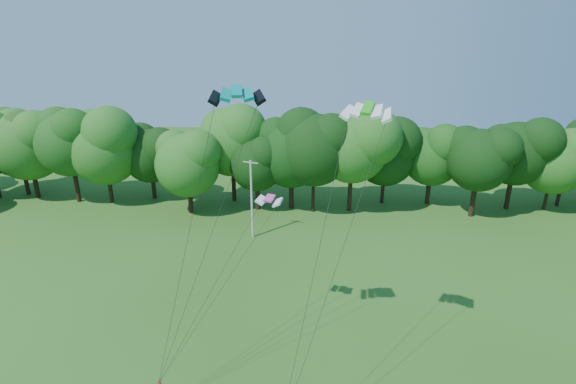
{
  "coord_description": "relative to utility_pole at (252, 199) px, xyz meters",
  "views": [
    {
      "loc": [
        2.21,
        -14.13,
        20.5
      ],
      "look_at": [
        1.1,
        13.0,
        10.39
      ],
      "focal_mm": 28.0,
      "sensor_mm": 36.0,
      "label": 1
    }
  ],
  "objects": [
    {
      "name": "utility_pole",
      "position": [
        0.0,
        0.0,
        0.0
      ],
      "size": [
        1.56,
        0.67,
        8.21
      ],
      "rotation": [
        0.0,
        0.0,
        -0.37
      ],
      "color": "beige",
      "rests_on": "ground"
    },
    {
      "name": "kite_teal",
      "position": [
        1.8,
        -18.63,
        13.14
      ],
      "size": [
        2.91,
        1.64,
        0.55
      ],
      "rotation": [
        0.0,
        0.0,
        0.15
      ],
      "color": "#048681",
      "rests_on": "ground"
    },
    {
      "name": "tree_back_east",
      "position": [
        35.79,
        9.99,
        1.53
      ],
      "size": [
        6.34,
        6.34,
        9.21
      ],
      "color": "black",
      "rests_on": "ground"
    },
    {
      "name": "tree_back_center",
      "position": [
        3.7,
        8.04,
        3.51
      ],
      "size": [
        8.51,
        8.51,
        12.38
      ],
      "color": "#2E2212",
      "rests_on": "ground"
    },
    {
      "name": "kite_pink",
      "position": [
        3.02,
        -14.48,
        5.72
      ],
      "size": [
        1.89,
        1.31,
        0.31
      ],
      "rotation": [
        0.0,
        0.0,
        -0.3
      ],
      "color": "#E740A9",
      "rests_on": "ground"
    },
    {
      "name": "kite_green",
      "position": [
        8.39,
        -19.02,
        12.4
      ],
      "size": [
        2.71,
        1.9,
        0.58
      ],
      "rotation": [
        0.0,
        0.0,
        -0.36
      ],
      "color": "green",
      "rests_on": "ground"
    },
    {
      "name": "tree_back_west",
      "position": [
        -30.38,
        11.26,
        3.76
      ],
      "size": [
        8.79,
        8.79,
        12.79
      ],
      "color": "#312113",
      "rests_on": "ground"
    }
  ]
}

